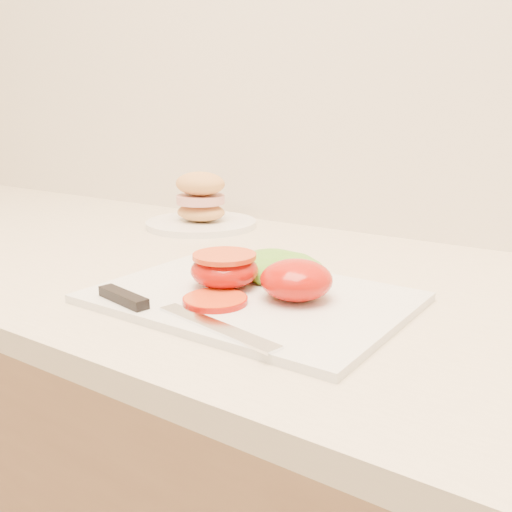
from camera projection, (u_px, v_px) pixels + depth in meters
The scene contains 7 objects.
cutting_board at pixel (251, 298), 0.69m from camera, with size 0.36×0.26×0.01m, color silver.
tomato_half_dome at pixel (296, 280), 0.66m from camera, with size 0.09×0.09×0.05m, color #B20604.
tomato_half_cut at pixel (225, 269), 0.71m from camera, with size 0.09×0.09×0.04m.
tomato_slice_0 at pixel (215, 300), 0.65m from camera, with size 0.07×0.07×0.01m, color #E24713.
lettuce_leaf_0 at pixel (275, 267), 0.75m from camera, with size 0.14×0.09×0.03m, color #66BB31.
knife at pixel (157, 308), 0.63m from camera, with size 0.26×0.05×0.01m.
sandwich_plate at pixel (201, 208), 1.10m from camera, with size 0.21×0.21×0.11m.
Camera 1 is at (-0.01, 1.03, 1.16)m, focal length 40.00 mm.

